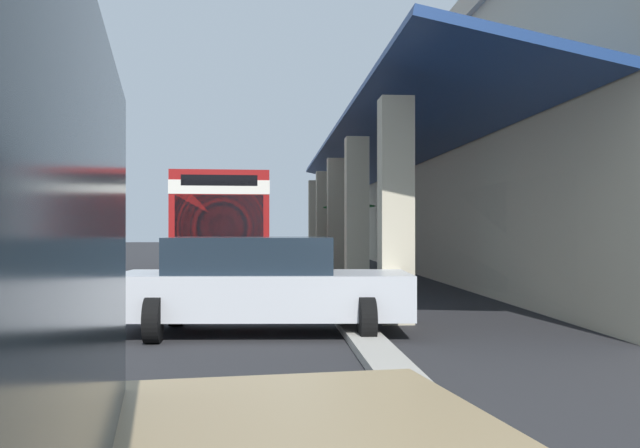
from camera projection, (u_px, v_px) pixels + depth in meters
name	position (u px, v px, depth m)	size (l,w,h in m)	color
ground	(497.00, 282.00, 21.53)	(120.00, 120.00, 0.00)	#262628
curb_strip	(311.00, 277.00, 23.19)	(32.82, 0.50, 0.12)	#9E998E
plaza_building	(605.00, 162.00, 23.88)	(27.65, 15.31, 7.52)	#B2A88E
transit_bus	(220.00, 220.00, 24.14)	(11.35, 3.28, 3.34)	maroon
parked_sedan_silver	(260.00, 284.00, 11.12)	(2.60, 4.49, 1.47)	#B2B5BA
pedestrian	(82.00, 266.00, 12.11)	(0.70, 0.33, 1.73)	navy
potted_palm	(348.00, 252.00, 27.28)	(1.90, 1.99, 2.51)	brown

